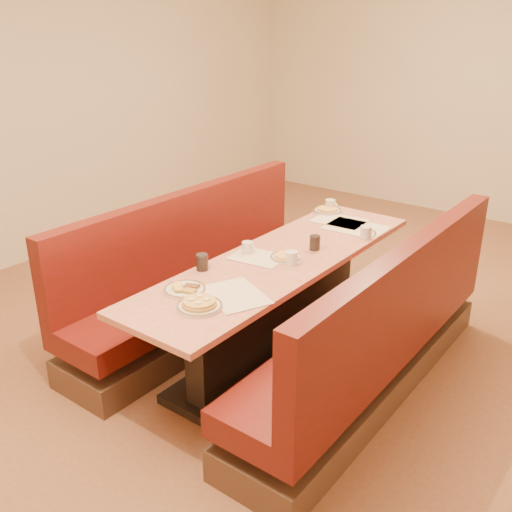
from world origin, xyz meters
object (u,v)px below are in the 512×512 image
Objects in this scene: eggs_plate at (184,289)px; diner_table at (280,307)px; booth_right at (376,342)px; coffee_mug_a at (292,258)px; soda_tumbler_mid at (315,243)px; coffee_mug_b at (248,247)px; booth_left at (202,282)px; coffee_mug_d at (331,205)px; pancake_plate at (199,305)px; soda_tumbler_near at (202,262)px; coffee_mug_c at (367,232)px.

diner_table is at bearing 78.63° from eggs_plate.
booth_right reaches higher than coffee_mug_a.
booth_right is at bearing -22.50° from soda_tumbler_mid.
diner_table is 23.50× the size of coffee_mug_b.
booth_left is 1.27m from coffee_mug_d.
pancake_plate is 2.43× the size of soda_tumbler_near.
soda_tumbler_mid reaches higher than coffee_mug_d.
diner_table is 0.85m from coffee_mug_c.
eggs_plate is at bearing 154.34° from pancake_plate.
booth_left is at bearing -155.17° from coffee_mug_c.
booth_left reaches higher than coffee_mug_d.
soda_tumbler_near is (0.45, -0.47, 0.44)m from booth_left.
soda_tumbler_near is (-0.06, -0.40, 0.01)m from coffee_mug_b.
eggs_plate is at bearing -115.89° from coffee_mug_c.
coffee_mug_d is 1.57m from soda_tumbler_near.
eggs_plate is 0.70m from coffee_mug_b.
booth_left is 0.79m from soda_tumbler_near.
coffee_mug_b is at bearing -8.17° from booth_left.
booth_left is 24.46× the size of soda_tumbler_mid.
diner_table is 20.86× the size of coffee_mug_d.
coffee_mug_d is at bearing 99.31° from pancake_plate.
coffee_mug_a is (0.12, -0.05, 0.42)m from diner_table.
eggs_plate is 1.06m from soda_tumbler_mid.
coffee_mug_b is (-0.96, -0.07, 0.43)m from booth_right.
booth_right is 1.17m from pancake_plate.
coffee_mug_d is 0.92m from soda_tumbler_mid.
soda_tumbler_mid is (-0.18, -0.42, 0.00)m from coffee_mug_c.
soda_tumbler_near is at bearing -85.15° from coffee_mug_d.
coffee_mug_c is at bearing 33.92° from booth_left.
pancake_plate is at bearing -47.63° from booth_left.
diner_table is at bearing 147.24° from coffee_mug_a.
diner_table is 24.46× the size of soda_tumbler_mid.
booth_left is 0.98m from soda_tumbler_mid.
coffee_mug_b is at bearing -134.56° from soda_tumbler_mid.
coffee_mug_a is at bearing -65.94° from coffee_mug_d.
soda_tumbler_mid reaches higher than coffee_mug_a.
soda_tumbler_mid is at bearing 44.68° from coffee_mug_b.
coffee_mug_a is 1.09× the size of coffee_mug_b.
soda_tumbler_near is (-0.34, 0.40, 0.03)m from pancake_plate.
booth_right is (0.73, 0.00, -0.01)m from diner_table.
pancake_plate is 1.13m from soda_tumbler_mid.
soda_tumbler_near reaches higher than coffee_mug_b.
soda_tumbler_near reaches higher than coffee_mug_d.
booth_left reaches higher than coffee_mug_c.
coffee_mug_d is (-0.32, 1.97, 0.03)m from pancake_plate.
coffee_mug_d is at bearing 89.32° from soda_tumbler_near.
coffee_mug_a is 0.58m from soda_tumbler_near.
pancake_plate reaches higher than diner_table.
soda_tumbler_near is 0.83m from soda_tumbler_mid.
booth_left reaches higher than soda_tumbler_mid.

